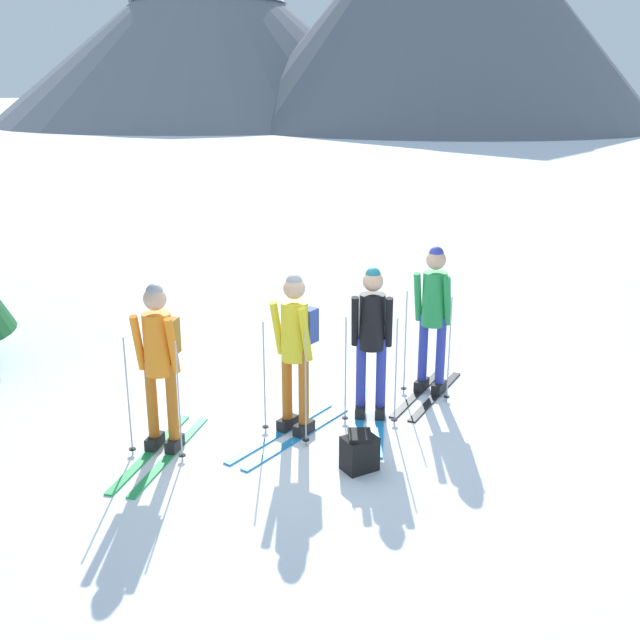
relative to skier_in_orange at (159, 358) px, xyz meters
name	(u,v)px	position (x,y,z in m)	size (l,w,h in m)	color
ground_plane	(309,420)	(1.48, 0.66, -0.99)	(400.00, 400.00, 0.00)	white
skier_in_orange	(159,358)	(0.00, 0.00, 0.00)	(0.77, 1.75, 1.75)	green
skier_in_yellow	(295,345)	(1.34, 0.35, 0.00)	(1.31, 1.58, 1.75)	#1E84D1
skier_in_black	(372,335)	(2.16, 0.71, -0.02)	(0.61, 1.79, 1.72)	#1E84D1
skier_in_green	(433,314)	(2.95, 1.39, 0.01)	(1.07, 1.57, 1.79)	black
backpack_on_snow_front	(360,452)	(1.95, -0.48, -0.80)	(0.40, 0.36, 0.38)	black
mountain_ridge_distant	(320,13)	(3.65, 64.41, 8.55)	(59.01, 46.85, 21.11)	slate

